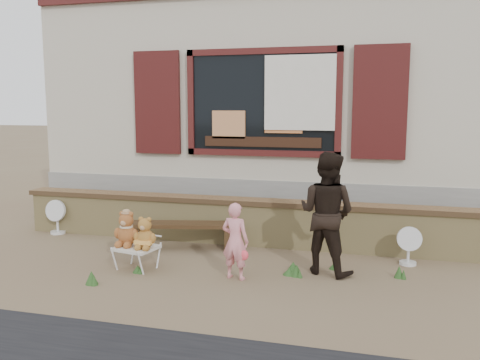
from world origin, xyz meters
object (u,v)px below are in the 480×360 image
(teddy_bear_right, at_px, (145,232))
(adult, at_px, (327,213))
(folding_chair, at_px, (137,249))
(bench, at_px, (183,230))
(teddy_bear_left, at_px, (127,228))
(child, at_px, (235,241))

(teddy_bear_right, height_order, adult, adult)
(folding_chair, bearing_deg, adult, 23.30)
(bench, bearing_deg, teddy_bear_right, -107.37)
(folding_chair, bearing_deg, teddy_bear_left, -180.00)
(bench, xyz_separation_m, folding_chair, (-0.21, -1.00, -0.01))
(teddy_bear_right, relative_size, adult, 0.27)
(bench, height_order, teddy_bear_right, teddy_bear_right)
(bench, bearing_deg, folding_chair, -115.16)
(teddy_bear_left, relative_size, teddy_bear_right, 1.11)
(child, distance_m, adult, 1.15)
(bench, relative_size, teddy_bear_right, 3.78)
(child, bearing_deg, bench, -34.40)
(bench, height_order, adult, adult)
(bench, xyz_separation_m, teddy_bear_left, (-0.35, -0.98, 0.23))
(bench, distance_m, folding_chair, 1.03)
(teddy_bear_right, distance_m, adult, 2.20)
(teddy_bear_right, xyz_separation_m, child, (1.13, 0.01, -0.03))
(folding_chair, height_order, teddy_bear_left, teddy_bear_left)
(teddy_bear_right, xyz_separation_m, adult, (2.12, 0.51, 0.25))
(teddy_bear_left, height_order, teddy_bear_right, teddy_bear_left)
(bench, height_order, folding_chair, bench)
(teddy_bear_left, distance_m, child, 1.41)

